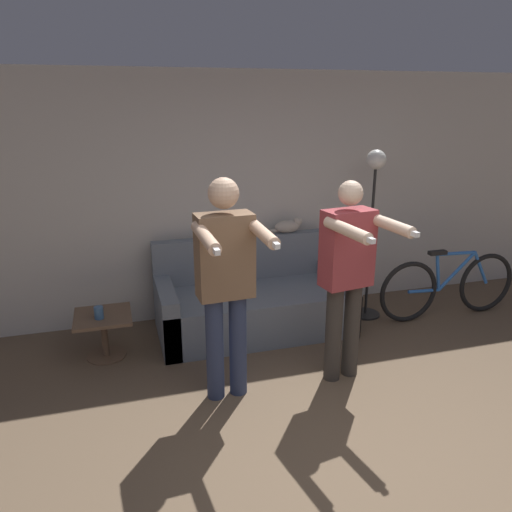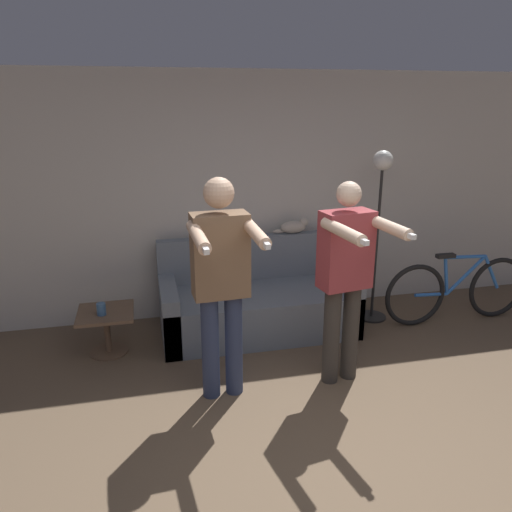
{
  "view_description": "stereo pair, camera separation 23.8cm",
  "coord_description": "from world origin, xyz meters",
  "px_view_note": "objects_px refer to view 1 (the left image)",
  "views": [
    {
      "loc": [
        -1.37,
        -2.19,
        2.31
      ],
      "look_at": [
        -0.19,
        1.82,
        0.99
      ],
      "focal_mm": 35.0,
      "sensor_mm": 36.0,
      "label": 1
    },
    {
      "loc": [
        -1.14,
        -2.25,
        2.31
      ],
      "look_at": [
        -0.19,
        1.82,
        0.99
      ],
      "focal_mm": 35.0,
      "sensor_mm": 36.0,
      "label": 2
    }
  ],
  "objects_px": {
    "person_right": "(348,270)",
    "cup": "(99,313)",
    "cat": "(288,226)",
    "bicycle": "(448,286)",
    "person_left": "(226,276)",
    "side_table": "(104,326)",
    "floor_lamp": "(373,200)",
    "couch": "(253,303)"
  },
  "relations": [
    {
      "from": "person_right",
      "to": "floor_lamp",
      "type": "relative_size",
      "value": 0.94
    },
    {
      "from": "person_left",
      "to": "cat",
      "type": "height_order",
      "value": "person_left"
    },
    {
      "from": "side_table",
      "to": "bicycle",
      "type": "bearing_deg",
      "value": -1.81
    },
    {
      "from": "couch",
      "to": "floor_lamp",
      "type": "height_order",
      "value": "floor_lamp"
    },
    {
      "from": "person_right",
      "to": "cat",
      "type": "xyz_separation_m",
      "value": [
        0.02,
        1.48,
        0.01
      ]
    },
    {
      "from": "side_table",
      "to": "bicycle",
      "type": "height_order",
      "value": "bicycle"
    },
    {
      "from": "side_table",
      "to": "cat",
      "type": "bearing_deg",
      "value": 14.96
    },
    {
      "from": "person_right",
      "to": "side_table",
      "type": "distance_m",
      "value": 2.28
    },
    {
      "from": "person_right",
      "to": "person_left",
      "type": "bearing_deg",
      "value": 170.8
    },
    {
      "from": "person_left",
      "to": "person_right",
      "type": "height_order",
      "value": "person_left"
    },
    {
      "from": "side_table",
      "to": "bicycle",
      "type": "xyz_separation_m",
      "value": [
        3.62,
        -0.11,
        0.05
      ]
    },
    {
      "from": "person_left",
      "to": "person_right",
      "type": "xyz_separation_m",
      "value": [
        1.01,
        -0.0,
        -0.05
      ]
    },
    {
      "from": "cup",
      "to": "bicycle",
      "type": "xyz_separation_m",
      "value": [
        3.65,
        -0.05,
        -0.12
      ]
    },
    {
      "from": "cat",
      "to": "floor_lamp",
      "type": "relative_size",
      "value": 0.22
    },
    {
      "from": "cat",
      "to": "bicycle",
      "type": "distance_m",
      "value": 1.87
    },
    {
      "from": "side_table",
      "to": "cup",
      "type": "relative_size",
      "value": 4.5
    },
    {
      "from": "floor_lamp",
      "to": "side_table",
      "type": "xyz_separation_m",
      "value": [
        -2.79,
        -0.17,
        -1.0
      ]
    },
    {
      "from": "side_table",
      "to": "cup",
      "type": "bearing_deg",
      "value": -111.58
    },
    {
      "from": "couch",
      "to": "floor_lamp",
      "type": "xyz_separation_m",
      "value": [
        1.3,
        -0.01,
        1.02
      ]
    },
    {
      "from": "person_right",
      "to": "bicycle",
      "type": "xyz_separation_m",
      "value": [
        1.66,
        0.83,
        -0.62
      ]
    },
    {
      "from": "cup",
      "to": "couch",
      "type": "bearing_deg",
      "value": 9.4
    },
    {
      "from": "side_table",
      "to": "floor_lamp",
      "type": "bearing_deg",
      "value": 3.43
    },
    {
      "from": "person_right",
      "to": "floor_lamp",
      "type": "xyz_separation_m",
      "value": [
        0.83,
        1.12,
        0.32
      ]
    },
    {
      "from": "person_left",
      "to": "bicycle",
      "type": "xyz_separation_m",
      "value": [
        2.68,
        0.83,
        -0.67
      ]
    },
    {
      "from": "couch",
      "to": "cat",
      "type": "height_order",
      "value": "cat"
    },
    {
      "from": "bicycle",
      "to": "cat",
      "type": "bearing_deg",
      "value": 158.5
    },
    {
      "from": "person_right",
      "to": "cup",
      "type": "distance_m",
      "value": 2.23
    },
    {
      "from": "bicycle",
      "to": "floor_lamp",
      "type": "bearing_deg",
      "value": 161.38
    },
    {
      "from": "cat",
      "to": "floor_lamp",
      "type": "height_order",
      "value": "floor_lamp"
    },
    {
      "from": "cat",
      "to": "person_right",
      "type": "bearing_deg",
      "value": -90.97
    },
    {
      "from": "cat",
      "to": "floor_lamp",
      "type": "xyz_separation_m",
      "value": [
        0.8,
        -0.36,
        0.31
      ]
    },
    {
      "from": "cup",
      "to": "bicycle",
      "type": "height_order",
      "value": "bicycle"
    },
    {
      "from": "couch",
      "to": "side_table",
      "type": "height_order",
      "value": "couch"
    },
    {
      "from": "cat",
      "to": "cup",
      "type": "distance_m",
      "value": 2.16
    },
    {
      "from": "person_left",
      "to": "person_right",
      "type": "relative_size",
      "value": 1.04
    },
    {
      "from": "bicycle",
      "to": "person_right",
      "type": "bearing_deg",
      "value": -153.32
    },
    {
      "from": "side_table",
      "to": "couch",
      "type": "bearing_deg",
      "value": 6.97
    },
    {
      "from": "person_right",
      "to": "floor_lamp",
      "type": "bearing_deg",
      "value": 44.35
    },
    {
      "from": "floor_lamp",
      "to": "person_left",
      "type": "bearing_deg",
      "value": -148.79
    },
    {
      "from": "couch",
      "to": "person_left",
      "type": "distance_m",
      "value": 1.46
    },
    {
      "from": "floor_lamp",
      "to": "cup",
      "type": "relative_size",
      "value": 16.09
    },
    {
      "from": "person_left",
      "to": "person_right",
      "type": "bearing_deg",
      "value": -3.18
    }
  ]
}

